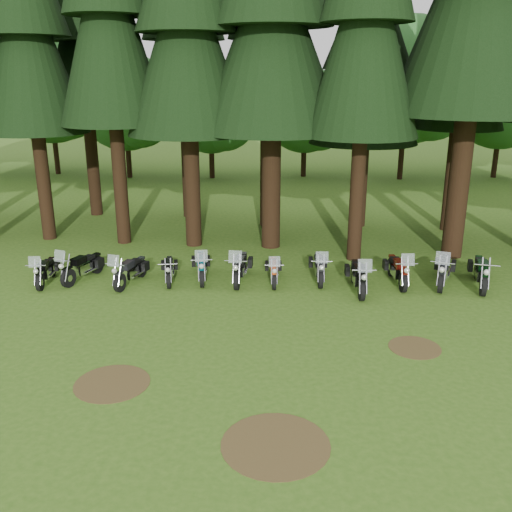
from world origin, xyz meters
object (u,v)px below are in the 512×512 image
Objects in this scene: motorcycle_8 at (358,277)px; motorcycle_9 at (398,271)px; motorcycle_3 at (169,270)px; motorcycle_5 at (240,268)px; motorcycle_10 at (444,271)px; motorcycle_11 at (481,273)px; motorcycle_4 at (201,267)px; motorcycle_7 at (319,268)px; motorcycle_6 at (274,271)px; motorcycle_2 at (130,272)px; motorcycle_1 at (82,267)px; motorcycle_0 at (46,272)px.

motorcycle_8 reaches higher than motorcycle_9.
motorcycle_3 is 0.83× the size of motorcycle_5.
motorcycle_10 is 1.00× the size of motorcycle_11.
motorcycle_5 is (2.50, 0.19, 0.09)m from motorcycle_3.
motorcycle_11 is at bearing -10.87° from motorcycle_4.
motorcycle_7 is (2.75, 0.35, -0.03)m from motorcycle_5.
motorcycle_5 reaches higher than motorcycle_6.
motorcycle_2 is 1.09× the size of motorcycle_6.
motorcycle_8 is (6.54, -0.40, 0.10)m from motorcycle_3.
motorcycle_1 is 1.00× the size of motorcycle_7.
motorcycle_5 is 0.98× the size of motorcycle_11.
motorcycle_5 is at bearing -15.10° from motorcycle_4.
motorcycle_8 reaches higher than motorcycle_7.
motorcycle_0 is 10.77m from motorcycle_8.
motorcycle_1 is at bearing -178.42° from motorcycle_7.
motorcycle_10 is (1.57, 0.05, 0.03)m from motorcycle_9.
motorcycle_0 is at bearing 177.18° from motorcycle_8.
motorcycle_4 reaches higher than motorcycle_3.
motorcycle_7 is (1.58, 0.35, 0.04)m from motorcycle_6.
motorcycle_10 reaches higher than motorcycle_9.
motorcycle_4 is at bearing 1.17° from motorcycle_0.
motorcycle_0 is 0.94× the size of motorcycle_2.
motorcycle_0 is at bearing 178.64° from motorcycle_9.
motorcycle_8 is at bearing -6.98° from motorcycle_0.
motorcycle_5 is at bearing -160.43° from motorcycle_10.
motorcycle_5 is 0.98× the size of motorcycle_8.
motorcycle_4 is (1.09, 0.28, 0.07)m from motorcycle_3.
motorcycle_5 is (5.57, 0.34, 0.02)m from motorcycle_1.
motorcycle_3 is 0.84× the size of motorcycle_9.
motorcycle_3 is 1.13m from motorcycle_4.
motorcycle_4 is at bearing 2.52° from motorcycle_3.
motorcycle_0 is at bearing -158.43° from motorcycle_10.
motorcycle_5 is 1.17× the size of motorcycle_6.
motorcycle_6 is at bearing 177.15° from motorcycle_9.
motorcycle_2 is 0.92× the size of motorcycle_10.
motorcycle_2 is at bearing -175.49° from motorcycle_4.
motorcycle_3 is at bearing 178.32° from motorcycle_6.
motorcycle_7 is at bearing -7.87° from motorcycle_4.
motorcycle_4 is at bearing 28.00° from motorcycle_2.
motorcycle_0 is at bearing 177.59° from motorcycle_4.
motorcycle_8 is (2.87, -0.59, 0.08)m from motorcycle_6.
motorcycle_3 is at bearing 20.45° from motorcycle_1.
motorcycle_8 is 4.28m from motorcycle_11.
motorcycle_2 is at bearing -174.03° from motorcycle_3.
motorcycle_10 is at bearing 20.57° from motorcycle_1.
motorcycle_9 reaches higher than motorcycle_4.
motorcycle_7 reaches higher than motorcycle_0.
motorcycle_7 is at bearing -5.76° from motorcycle_3.
motorcycle_0 is at bearing -164.64° from motorcycle_2.
motorcycle_0 is 6.77m from motorcycle_5.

